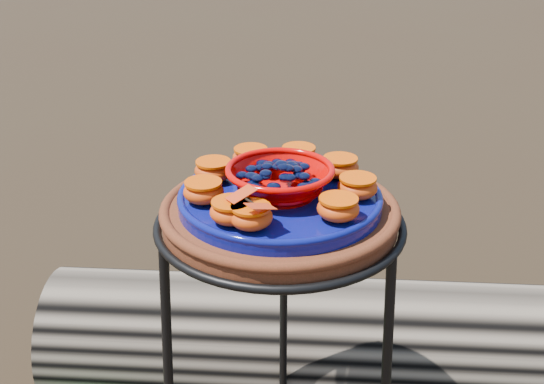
# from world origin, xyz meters

# --- Properties ---
(terracotta_saucer) EXTENTS (0.37, 0.37, 0.03)m
(terracotta_saucer) POSITION_xyz_m (0.00, 0.00, 0.72)
(terracotta_saucer) COLOR #3E210D
(terracotta_saucer) RESTS_ON plant_stand
(cobalt_plate) EXTENTS (0.32, 0.32, 0.02)m
(cobalt_plate) POSITION_xyz_m (0.00, 0.00, 0.74)
(cobalt_plate) COLOR #050E4E
(cobalt_plate) RESTS_ON terracotta_saucer
(red_bowl) EXTENTS (0.16, 0.16, 0.04)m
(red_bowl) POSITION_xyz_m (0.00, 0.00, 0.77)
(red_bowl) COLOR #CB0301
(red_bowl) RESTS_ON cobalt_plate
(glass_gems) EXTENTS (0.12, 0.12, 0.02)m
(glass_gems) POSITION_xyz_m (0.00, 0.00, 0.81)
(glass_gems) COLOR black
(glass_gems) RESTS_ON red_bowl
(orange_half_0) EXTENTS (0.06, 0.06, 0.03)m
(orange_half_0) POSITION_xyz_m (-0.04, -0.11, 0.77)
(orange_half_0) COLOR #C42800
(orange_half_0) RESTS_ON cobalt_plate
(orange_half_1) EXTENTS (0.06, 0.06, 0.03)m
(orange_half_1) POSITION_xyz_m (0.09, -0.08, 0.77)
(orange_half_1) COLOR #C42800
(orange_half_1) RESTS_ON cobalt_plate
(orange_half_2) EXTENTS (0.06, 0.06, 0.03)m
(orange_half_2) POSITION_xyz_m (0.12, -0.01, 0.77)
(orange_half_2) COLOR #C42800
(orange_half_2) RESTS_ON cobalt_plate
(orange_half_3) EXTENTS (0.06, 0.06, 0.03)m
(orange_half_3) POSITION_xyz_m (0.10, 0.07, 0.77)
(orange_half_3) COLOR #C42800
(orange_half_3) RESTS_ON cobalt_plate
(orange_half_4) EXTENTS (0.06, 0.06, 0.03)m
(orange_half_4) POSITION_xyz_m (0.03, 0.12, 0.77)
(orange_half_4) COLOR #C42800
(orange_half_4) RESTS_ON cobalt_plate
(orange_half_5) EXTENTS (0.06, 0.06, 0.03)m
(orange_half_5) POSITION_xyz_m (-0.05, 0.11, 0.77)
(orange_half_5) COLOR #C42800
(orange_half_5) RESTS_ON cobalt_plate
(orange_half_6) EXTENTS (0.06, 0.06, 0.03)m
(orange_half_6) POSITION_xyz_m (-0.11, 0.05, 0.77)
(orange_half_6) COLOR #C42800
(orange_half_6) RESTS_ON cobalt_plate
(orange_half_7) EXTENTS (0.06, 0.06, 0.03)m
(orange_half_7) POSITION_xyz_m (-0.12, -0.04, 0.77)
(orange_half_7) COLOR #C42800
(orange_half_7) RESTS_ON cobalt_plate
(orange_half_8) EXTENTS (0.06, 0.06, 0.03)m
(orange_half_8) POSITION_xyz_m (-0.07, -0.10, 0.77)
(orange_half_8) COLOR #C42800
(orange_half_8) RESTS_ON cobalt_plate
(butterfly) EXTENTS (0.10, 0.10, 0.02)m
(butterfly) POSITION_xyz_m (-0.04, -0.11, 0.79)
(butterfly) COLOR red
(butterfly) RESTS_ON orange_half_0
(driftwood_log) EXTENTS (1.78, 0.49, 0.33)m
(driftwood_log) POSITION_xyz_m (0.32, 0.38, 0.17)
(driftwood_log) COLOR black
(driftwood_log) RESTS_ON ground
(foliage_back) EXTENTS (0.32, 0.32, 0.16)m
(foliage_back) POSITION_xyz_m (-0.09, 0.57, 0.08)
(foliage_back) COLOR #1B5315
(foliage_back) RESTS_ON ground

